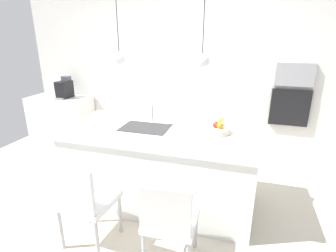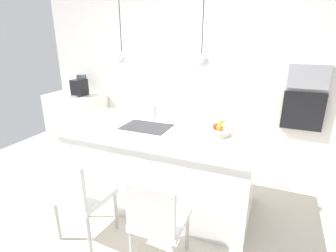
{
  "view_description": "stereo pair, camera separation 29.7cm",
  "coord_description": "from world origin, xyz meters",
  "px_view_note": "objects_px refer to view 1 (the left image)",
  "views": [
    {
      "loc": [
        0.92,
        -2.69,
        1.96
      ],
      "look_at": [
        0.1,
        0.0,
        0.99
      ],
      "focal_mm": 28.13,
      "sensor_mm": 36.0,
      "label": 1
    },
    {
      "loc": [
        1.2,
        -2.59,
        1.96
      ],
      "look_at": [
        0.1,
        0.0,
        0.99
      ],
      "focal_mm": 28.13,
      "sensor_mm": 36.0,
      "label": 2
    }
  ],
  "objects_px": {
    "fruit_bowl": "(218,129)",
    "chair_middle": "(169,219)",
    "chair_near": "(84,199)",
    "microwave": "(295,74)",
    "coffee_machine": "(65,89)",
    "oven": "(289,107)"
  },
  "relations": [
    {
      "from": "chair_near",
      "to": "chair_middle",
      "type": "xyz_separation_m",
      "value": [
        0.83,
        0.0,
        -0.03
      ]
    },
    {
      "from": "fruit_bowl",
      "to": "chair_near",
      "type": "bearing_deg",
      "value": -136.98
    },
    {
      "from": "chair_middle",
      "to": "microwave",
      "type": "bearing_deg",
      "value": 64.85
    },
    {
      "from": "fruit_bowl",
      "to": "coffee_machine",
      "type": "distance_m",
      "value": 3.13
    },
    {
      "from": "microwave",
      "to": "chair_near",
      "type": "relative_size",
      "value": 0.59
    },
    {
      "from": "microwave",
      "to": "oven",
      "type": "bearing_deg",
      "value": 0.0
    },
    {
      "from": "oven",
      "to": "microwave",
      "type": "bearing_deg",
      "value": 0.0
    },
    {
      "from": "fruit_bowl",
      "to": "chair_middle",
      "type": "xyz_separation_m",
      "value": [
        -0.25,
        -1.01,
        -0.5
      ]
    },
    {
      "from": "fruit_bowl",
      "to": "chair_near",
      "type": "distance_m",
      "value": 1.55
    },
    {
      "from": "chair_near",
      "to": "chair_middle",
      "type": "bearing_deg",
      "value": 0.15
    },
    {
      "from": "microwave",
      "to": "coffee_machine",
      "type": "bearing_deg",
      "value": -175.55
    },
    {
      "from": "coffee_machine",
      "to": "oven",
      "type": "bearing_deg",
      "value": 4.45
    },
    {
      "from": "coffee_machine",
      "to": "chair_middle",
      "type": "bearing_deg",
      "value": -39.75
    },
    {
      "from": "coffee_machine",
      "to": "microwave",
      "type": "distance_m",
      "value": 3.85
    },
    {
      "from": "fruit_bowl",
      "to": "chair_middle",
      "type": "relative_size",
      "value": 0.33
    },
    {
      "from": "coffee_machine",
      "to": "chair_near",
      "type": "xyz_separation_m",
      "value": [
        1.82,
        -2.2,
        -0.52
      ]
    },
    {
      "from": "oven",
      "to": "chair_middle",
      "type": "height_order",
      "value": "oven"
    },
    {
      "from": "fruit_bowl",
      "to": "chair_middle",
      "type": "height_order",
      "value": "fruit_bowl"
    },
    {
      "from": "chair_near",
      "to": "microwave",
      "type": "bearing_deg",
      "value": 51.34
    },
    {
      "from": "microwave",
      "to": "chair_near",
      "type": "distance_m",
      "value": 3.32
    },
    {
      "from": "microwave",
      "to": "chair_middle",
      "type": "bearing_deg",
      "value": -115.15
    },
    {
      "from": "oven",
      "to": "chair_near",
      "type": "height_order",
      "value": "oven"
    }
  ]
}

